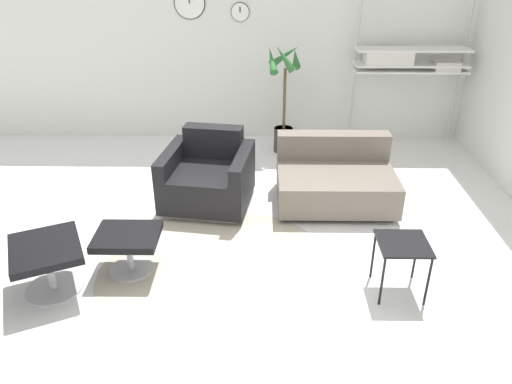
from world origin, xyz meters
TOP-DOWN VIEW (x-y plane):
  - ground_plane at (0.00, 0.00)m, footprint 12.00×12.00m
  - wall_back at (-0.00, 2.82)m, footprint 12.00×0.09m
  - round_rug at (0.04, -0.31)m, footprint 2.03×2.03m
  - ottoman at (-0.70, -0.28)m, footprint 0.51×0.44m
  - armchair_red at (-0.16, 0.88)m, footprint 0.96×0.93m
  - couch_low at (1.14, 0.95)m, footprint 1.18×0.90m
  - side_table at (1.46, -0.52)m, footprint 0.38×0.38m
  - potted_plant at (0.65, 2.28)m, footprint 0.44×0.45m
  - shelf_unit at (2.17, 2.54)m, footprint 1.39×0.28m

SIDE VIEW (x-z plane):
  - ground_plane at x=0.00m, z-range 0.00..0.00m
  - round_rug at x=0.04m, z-range 0.00..0.01m
  - couch_low at x=1.14m, z-range -0.09..0.56m
  - ottoman at x=-0.70m, z-range 0.09..0.46m
  - armchair_red at x=-0.16m, z-range -0.09..0.66m
  - side_table at x=1.46m, z-range 0.17..0.62m
  - potted_plant at x=0.65m, z-range -0.07..1.29m
  - shelf_unit at x=2.17m, z-range 0.14..2.05m
  - wall_back at x=0.00m, z-range 0.00..2.80m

